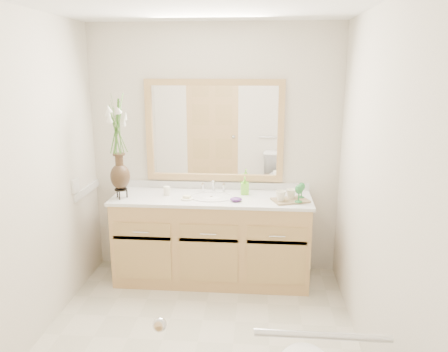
# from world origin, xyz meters

# --- Properties ---
(floor) EXTENTS (2.60, 2.60, 0.00)m
(floor) POSITION_xyz_m (0.00, 0.00, 0.00)
(floor) COLOR beige
(floor) RESTS_ON ground
(ceiling) EXTENTS (2.40, 2.60, 0.02)m
(ceiling) POSITION_xyz_m (0.00, 0.00, 2.40)
(ceiling) COLOR white
(ceiling) RESTS_ON wall_back
(wall_back) EXTENTS (2.40, 0.02, 2.40)m
(wall_back) POSITION_xyz_m (0.00, 1.30, 1.20)
(wall_back) COLOR silver
(wall_back) RESTS_ON floor
(wall_front) EXTENTS (2.40, 0.02, 2.40)m
(wall_front) POSITION_xyz_m (0.00, -1.30, 1.20)
(wall_front) COLOR silver
(wall_front) RESTS_ON floor
(wall_left) EXTENTS (0.02, 2.60, 2.40)m
(wall_left) POSITION_xyz_m (-1.20, 0.00, 1.20)
(wall_left) COLOR silver
(wall_left) RESTS_ON floor
(wall_right) EXTENTS (0.02, 2.60, 2.40)m
(wall_right) POSITION_xyz_m (1.20, 0.00, 1.20)
(wall_right) COLOR silver
(wall_right) RESTS_ON floor
(vanity) EXTENTS (1.80, 0.55, 0.80)m
(vanity) POSITION_xyz_m (0.00, 1.01, 0.40)
(vanity) COLOR tan
(vanity) RESTS_ON floor
(counter) EXTENTS (1.84, 0.57, 0.03)m
(counter) POSITION_xyz_m (0.00, 1.01, 0.82)
(counter) COLOR silver
(counter) RESTS_ON vanity
(sink) EXTENTS (0.38, 0.34, 0.23)m
(sink) POSITION_xyz_m (0.00, 1.00, 0.78)
(sink) COLOR white
(sink) RESTS_ON counter
(mirror) EXTENTS (1.32, 0.04, 0.97)m
(mirror) POSITION_xyz_m (0.00, 1.28, 1.41)
(mirror) COLOR white
(mirror) RESTS_ON wall_back
(switch_plate) EXTENTS (0.02, 0.12, 0.12)m
(switch_plate) POSITION_xyz_m (-1.19, 0.76, 0.98)
(switch_plate) COLOR white
(switch_plate) RESTS_ON wall_left
(door) EXTENTS (0.80, 0.03, 2.00)m
(door) POSITION_xyz_m (-0.30, -1.29, 1.00)
(door) COLOR tan
(door) RESTS_ON floor
(grab_bar) EXTENTS (0.55, 0.03, 0.03)m
(grab_bar) POSITION_xyz_m (0.70, -1.27, 0.95)
(grab_bar) COLOR silver
(grab_bar) RESTS_ON wall_front
(flower_vase) EXTENTS (0.21, 0.21, 0.86)m
(flower_vase) POSITION_xyz_m (-0.82, 0.90, 1.41)
(flower_vase) COLOR black
(flower_vase) RESTS_ON counter
(tumbler) EXTENTS (0.06, 0.06, 0.08)m
(tumbler) POSITION_xyz_m (-0.42, 1.03, 0.87)
(tumbler) COLOR #EEE8CE
(tumbler) RESTS_ON counter
(soap_dish) EXTENTS (0.11, 0.11, 0.04)m
(soap_dish) POSITION_xyz_m (-0.21, 0.91, 0.84)
(soap_dish) COLOR #EEE8CE
(soap_dish) RESTS_ON counter
(soap_bottle) EXTENTS (0.08, 0.08, 0.15)m
(soap_bottle) POSITION_xyz_m (0.30, 1.12, 0.91)
(soap_bottle) COLOR #70D131
(soap_bottle) RESTS_ON counter
(purple_dish) EXTENTS (0.13, 0.12, 0.04)m
(purple_dish) POSITION_xyz_m (0.23, 0.88, 0.85)
(purple_dish) COLOR #4B2268
(purple_dish) RESTS_ON counter
(tray) EXTENTS (0.36, 0.30, 0.02)m
(tray) POSITION_xyz_m (0.72, 0.93, 0.84)
(tray) COLOR brown
(tray) RESTS_ON counter
(mug_left) EXTENTS (0.11, 0.11, 0.09)m
(mug_left) POSITION_xyz_m (0.63, 0.90, 0.89)
(mug_left) COLOR #EEE8CE
(mug_left) RESTS_ON tray
(mug_right) EXTENTS (0.12, 0.12, 0.09)m
(mug_right) POSITION_xyz_m (0.72, 0.97, 0.89)
(mug_right) COLOR #EEE8CE
(mug_right) RESTS_ON tray
(goblet_front) EXTENTS (0.07, 0.07, 0.16)m
(goblet_front) POSITION_xyz_m (0.78, 0.86, 0.95)
(goblet_front) COLOR #246D31
(goblet_front) RESTS_ON tray
(goblet_back) EXTENTS (0.06, 0.06, 0.14)m
(goblet_back) POSITION_xyz_m (0.82, 1.00, 0.94)
(goblet_back) COLOR #246D31
(goblet_back) RESTS_ON tray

